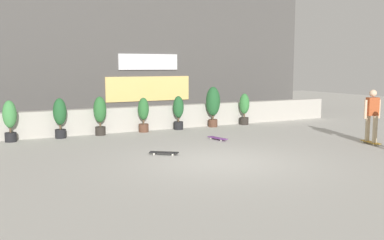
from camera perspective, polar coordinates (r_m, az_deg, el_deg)
The scene contains 13 objects.
ground_plane at distance 11.02m, azimuth 3.59°, elevation -5.51°, with size 48.00×48.00×0.00m, color #B2AFA8.
planter_wall at distance 16.32m, azimuth -7.25°, elevation 0.18°, with size 18.00×0.40×0.90m, color #B2ADA3.
building_backdrop at distance 20.02m, azimuth -11.34°, elevation 9.39°, with size 20.00×2.08×6.50m.
potted_plant_0 at distance 14.91m, azimuth -22.96°, elevation 0.16°, with size 0.43×0.43×1.33m.
potted_plant_1 at distance 15.10m, azimuth -17.07°, elevation 0.55°, with size 0.44×0.44×1.35m.
potted_plant_2 at distance 15.39m, azimuth -12.08°, elevation 0.86°, with size 0.45×0.45×1.36m.
potted_plant_3 at distance 15.90m, azimuth -6.43°, elevation 0.90°, with size 0.40×0.40×1.27m.
potted_plant_4 at distance 16.45m, azimuth -1.81°, elevation 1.19°, with size 0.41×0.41×1.28m.
potted_plant_5 at distance 17.13m, azimuth 2.80°, elevation 2.21°, with size 0.56×0.56×1.60m.
potted_plant_6 at distance 17.95m, azimuth 6.94°, elevation 1.65°, with size 0.41×0.41×1.29m.
skater_foreground at distance 14.41m, azimuth 22.71°, elevation 0.73°, with size 0.55×0.82×1.70m.
skateboard_near_camera at distance 14.19m, azimuth 3.41°, elevation -2.40°, with size 0.35×0.82×0.08m.
skateboard_aside at distance 11.85m, azimuth -3.72°, elevation -4.31°, with size 0.75×0.65×0.08m.
Camera 1 is at (-5.52, -9.23, 2.41)m, focal length 40.33 mm.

